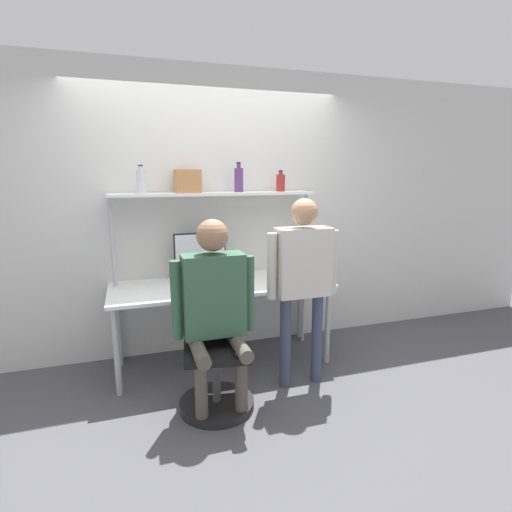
{
  "coord_description": "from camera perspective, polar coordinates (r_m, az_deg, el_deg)",
  "views": [
    {
      "loc": [
        -0.77,
        -3.01,
        1.74
      ],
      "look_at": [
        0.16,
        -0.13,
        1.11
      ],
      "focal_mm": 28.0,
      "sensor_mm": 36.0,
      "label": 1
    }
  ],
  "objects": [
    {
      "name": "shelf_unit",
      "position": [
        3.71,
        -5.84,
        6.21
      ],
      "size": [
        1.86,
        0.31,
        1.56
      ],
      "color": "white",
      "rests_on": "ground_plane"
    },
    {
      "name": "bottle_purple",
      "position": [
        3.75,
        -2.48,
        10.89
      ],
      "size": [
        0.08,
        0.08,
        0.27
      ],
      "color": "#593372",
      "rests_on": "shelf_unit"
    },
    {
      "name": "monitor",
      "position": [
        3.74,
        -7.96,
        0.26
      ],
      "size": [
        0.48,
        0.21,
        0.44
      ],
      "color": "black",
      "rests_on": "desk"
    },
    {
      "name": "desk",
      "position": [
        3.64,
        -4.92,
        -5.01
      ],
      "size": [
        1.96,
        0.74,
        0.76
      ],
      "color": "white",
      "rests_on": "ground_plane"
    },
    {
      "name": "laptop",
      "position": [
        3.5,
        -7.18,
        -3.41
      ],
      "size": [
        0.34,
        0.24,
        0.25
      ],
      "color": "#BCBCC1",
      "rests_on": "desk"
    },
    {
      "name": "bottle_red",
      "position": [
        3.88,
        3.54,
        10.45
      ],
      "size": [
        0.08,
        0.08,
        0.2
      ],
      "color": "maroon",
      "rests_on": "shelf_unit"
    },
    {
      "name": "person_standing",
      "position": [
        3.2,
        6.72,
        -1.95
      ],
      "size": [
        0.6,
        0.21,
        1.55
      ],
      "color": "#38425B",
      "rests_on": "ground_plane"
    },
    {
      "name": "person_seated",
      "position": [
        2.87,
        -5.91,
        -6.29
      ],
      "size": [
        0.61,
        0.47,
        1.42
      ],
      "color": "#4C473D",
      "rests_on": "ground_plane"
    },
    {
      "name": "office_chair",
      "position": [
        3.13,
        -5.75,
        -15.78
      ],
      "size": [
        0.56,
        0.56,
        0.94
      ],
      "color": "black",
      "rests_on": "ground_plane"
    },
    {
      "name": "cell_phone",
      "position": [
        3.56,
        -3.14,
        -4.14
      ],
      "size": [
        0.07,
        0.15,
        0.01
      ],
      "color": "#264C8C",
      "rests_on": "desk"
    },
    {
      "name": "storage_box",
      "position": [
        3.65,
        -9.77,
        10.49
      ],
      "size": [
        0.22,
        0.22,
        0.2
      ],
      "color": "#B27A47",
      "rests_on": "shelf_unit"
    },
    {
      "name": "ground_plane",
      "position": [
        3.56,
        -3.22,
        -17.43
      ],
      "size": [
        12.0,
        12.0,
        0.0
      ],
      "primitive_type": "plane",
      "color": "#4C4C51"
    },
    {
      "name": "wall_back",
      "position": [
        3.9,
        -6.43,
        6.03
      ],
      "size": [
        8.0,
        0.06,
        2.7
      ],
      "color": "silver",
      "rests_on": "ground_plane"
    },
    {
      "name": "bottle_clear",
      "position": [
        3.61,
        -16.05,
        10.22
      ],
      "size": [
        0.08,
        0.08,
        0.24
      ],
      "color": "silver",
      "rests_on": "shelf_unit"
    }
  ]
}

